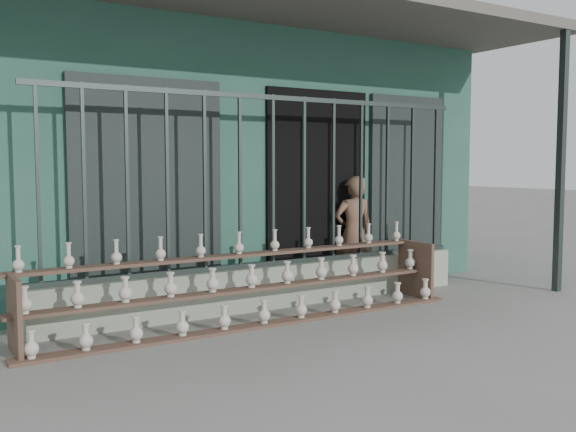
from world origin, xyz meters
TOP-DOWN VIEW (x-y plane):
  - ground at (0.00, 0.00)m, footprint 60.00×60.00m
  - workshop_building at (0.00, 4.23)m, footprint 7.40×6.60m
  - parapet_wall at (0.00, 1.30)m, footprint 5.00×0.20m
  - security_fence at (-0.00, 1.30)m, footprint 5.00×0.04m
  - shelf_rack at (-0.48, 0.89)m, footprint 4.50×0.68m
  - elderly_woman at (1.33, 1.63)m, footprint 0.56×0.43m

SIDE VIEW (x-z plane):
  - ground at x=0.00m, z-range 0.00..0.00m
  - parapet_wall at x=0.00m, z-range 0.00..0.45m
  - shelf_rack at x=-0.48m, z-range -0.07..0.79m
  - elderly_woman at x=1.33m, z-range 0.00..1.38m
  - security_fence at x=0.00m, z-range 0.45..2.25m
  - workshop_building at x=0.00m, z-range 0.02..3.23m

